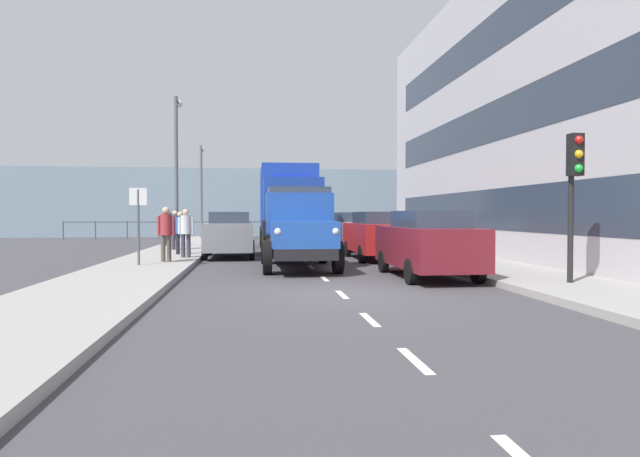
% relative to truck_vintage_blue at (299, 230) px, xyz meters
% --- Properties ---
extents(ground_plane, '(80.00, 80.00, 0.00)m').
position_rel_truck_vintage_blue_xyz_m(ground_plane, '(-0.44, -3.30, -1.18)').
color(ground_plane, '#423F44').
extents(sidewalk_left, '(2.75, 36.18, 0.15)m').
position_rel_truck_vintage_blue_xyz_m(sidewalk_left, '(-5.43, -3.30, -1.10)').
color(sidewalk_left, '#9E9993').
rests_on(sidewalk_left, ground_plane).
extents(sidewalk_right, '(2.75, 36.18, 0.15)m').
position_rel_truck_vintage_blue_xyz_m(sidewalk_right, '(4.54, -3.30, -1.10)').
color(sidewalk_right, '#9E9993').
rests_on(sidewalk_right, ground_plane).
extents(road_centreline_markings, '(0.12, 32.56, 0.01)m').
position_rel_truck_vintage_blue_xyz_m(road_centreline_markings, '(-0.44, -3.04, -1.17)').
color(road_centreline_markings, silver).
rests_on(road_centreline_markings, ground_plane).
extents(building_terrace, '(6.21, 23.72, 10.51)m').
position_rel_truck_vintage_blue_xyz_m(building_terrace, '(-9.88, -2.30, 4.07)').
color(building_terrace, '#B7B2B7').
rests_on(building_terrace, ground_plane).
extents(sea_horizon, '(80.00, 0.80, 5.00)m').
position_rel_truck_vintage_blue_xyz_m(sea_horizon, '(-0.44, -24.39, 1.32)').
color(sea_horizon, gray).
rests_on(sea_horizon, ground_plane).
extents(seawall_railing, '(28.08, 0.08, 1.20)m').
position_rel_truck_vintage_blue_xyz_m(seawall_railing, '(-0.44, -20.79, -0.26)').
color(seawall_railing, '#4C5156').
rests_on(seawall_railing, ground_plane).
extents(truck_vintage_blue, '(2.17, 5.64, 2.43)m').
position_rel_truck_vintage_blue_xyz_m(truck_vintage_blue, '(0.00, 0.00, 0.00)').
color(truck_vintage_blue, black).
rests_on(truck_vintage_blue, ground_plane).
extents(lorry_cargo_blue, '(2.58, 8.20, 3.87)m').
position_rel_truck_vintage_blue_xyz_m(lorry_cargo_blue, '(-0.28, -9.38, 0.90)').
color(lorry_cargo_blue, '#193899').
rests_on(lorry_cargo_blue, ground_plane).
extents(car_maroon_kerbside_near, '(1.81, 4.30, 1.72)m').
position_rel_truck_vintage_blue_xyz_m(car_maroon_kerbside_near, '(-3.10, 2.52, -0.28)').
color(car_maroon_kerbside_near, maroon).
rests_on(car_maroon_kerbside_near, ground_plane).
extents(car_red_kerbside_1, '(1.85, 4.38, 1.72)m').
position_rel_truck_vintage_blue_xyz_m(car_red_kerbside_1, '(-3.10, -3.14, -0.28)').
color(car_red_kerbside_1, '#B21E1E').
rests_on(car_red_kerbside_1, ground_plane).
extents(car_silver_kerbside_2, '(1.82, 4.60, 1.72)m').
position_rel_truck_vintage_blue_xyz_m(car_silver_kerbside_2, '(-3.10, -8.52, -0.28)').
color(car_silver_kerbside_2, '#B7BABF').
rests_on(car_silver_kerbside_2, ground_plane).
extents(car_grey_oppositeside_0, '(1.84, 4.03, 1.72)m').
position_rel_truck_vintage_blue_xyz_m(car_grey_oppositeside_0, '(2.22, -4.76, -0.28)').
color(car_grey_oppositeside_0, slate).
rests_on(car_grey_oppositeside_0, ground_plane).
extents(pedestrian_with_bag, '(0.53, 0.34, 1.71)m').
position_rel_truck_vintage_blue_xyz_m(pedestrian_with_bag, '(4.05, -1.38, -0.02)').
color(pedestrian_with_bag, '#4C473D').
rests_on(pedestrian_with_bag, sidewalk_right).
extents(pedestrian_strolling, '(0.53, 0.34, 1.66)m').
position_rel_truck_vintage_blue_xyz_m(pedestrian_strolling, '(3.64, -3.01, -0.05)').
color(pedestrian_strolling, '#383342').
rests_on(pedestrian_strolling, sidewalk_right).
extents(pedestrian_near_railing, '(0.53, 0.34, 1.58)m').
position_rel_truck_vintage_blue_xyz_m(pedestrian_near_railing, '(4.03, -4.56, -0.11)').
color(pedestrian_near_railing, black).
rests_on(pedestrian_near_railing, sidewalk_right).
extents(pedestrian_couple_b, '(0.53, 0.34, 1.64)m').
position_rel_truck_vintage_blue_xyz_m(pedestrian_couple_b, '(4.59, -7.27, -0.07)').
color(pedestrian_couple_b, '#383342').
rests_on(pedestrian_couple_b, sidewalk_right).
extents(pedestrian_by_lamp, '(0.53, 0.34, 1.81)m').
position_rel_truck_vintage_blue_xyz_m(pedestrian_by_lamp, '(5.36, -10.30, 0.04)').
color(pedestrian_by_lamp, '#383342').
rests_on(pedestrian_by_lamp, sidewalk_right).
extents(traffic_light_near, '(0.28, 0.41, 3.20)m').
position_rel_truck_vintage_blue_xyz_m(traffic_light_near, '(-5.48, 5.13, 1.29)').
color(traffic_light_near, black).
rests_on(traffic_light_near, sidewalk_left).
extents(lamp_post_promenade, '(0.32, 1.14, 6.48)m').
position_rel_truck_vintage_blue_xyz_m(lamp_post_promenade, '(4.57, -7.69, 2.83)').
color(lamp_post_promenade, '#59595B').
rests_on(lamp_post_promenade, sidewalk_right).
extents(lamp_post_far, '(0.32, 1.14, 5.86)m').
position_rel_truck_vintage_blue_xyz_m(lamp_post_far, '(4.62, -19.36, 2.50)').
color(lamp_post_far, '#59595B').
rests_on(lamp_post_far, sidewalk_right).
extents(street_sign, '(0.50, 0.07, 2.25)m').
position_rel_truck_vintage_blue_xyz_m(street_sign, '(4.67, -0.33, 0.50)').
color(street_sign, '#4C4C4C').
rests_on(street_sign, sidewalk_right).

